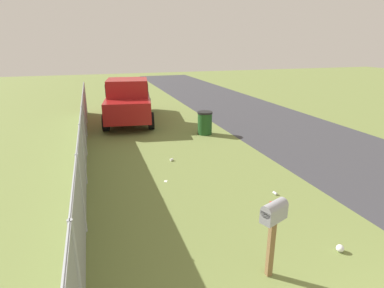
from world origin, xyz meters
The scene contains 9 objects.
road_asphalt centered at (6.00, -4.94, 0.00)m, with size 60.00×5.50×0.01m, color #38383D.
mailbox centered at (3.08, 0.73, 1.07)m, with size 0.36×0.50×1.35m.
pickup_truck centered at (14.43, 1.58, 1.11)m, with size 5.80×2.83×2.09m.
trash_bin centered at (11.19, -1.13, 0.48)m, with size 0.62×0.62×0.96m.
fence_section centered at (8.84, 3.61, 0.91)m, with size 16.58×0.07×1.68m.
litter_bag_by_mailbox centered at (3.19, -0.83, 0.07)m, with size 0.14×0.14×0.14m, color silver.
litter_cup_near_hydrant centered at (8.60, 0.97, 0.04)m, with size 0.08×0.08×0.10m, color white.
litter_can_far_scatter centered at (5.52, -0.95, 0.03)m, with size 0.07×0.07×0.12m, color silver.
litter_wrapper_midfield_a centered at (7.13, 1.51, 0.00)m, with size 0.12×0.08×0.01m, color silver.
Camera 1 is at (-0.48, 3.21, 3.64)m, focal length 28.74 mm.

